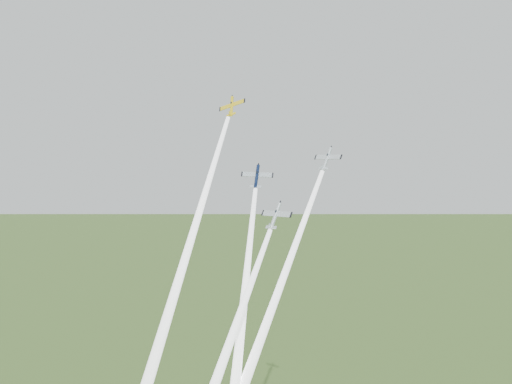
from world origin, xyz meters
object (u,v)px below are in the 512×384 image
Objects in this scene: plane_yellow at (232,106)px; plane_navy at (257,176)px; plane_silver_right at (327,159)px; plane_silver_low at (275,216)px.

plane_navy is (8.54, -4.85, -15.99)m from plane_yellow.
plane_silver_right is 0.95× the size of plane_silver_low.
plane_silver_right reaches higher than plane_silver_low.
plane_silver_right is at bearing -1.17° from plane_navy.
plane_silver_right is (15.12, 3.52, 3.97)m from plane_navy.
plane_silver_low is (-6.10, -14.66, -11.32)m from plane_silver_right.
plane_silver_low is at bearing -40.71° from plane_yellow.
plane_navy is at bearing 142.68° from plane_silver_low.
plane_silver_low is at bearing -65.30° from plane_navy.
plane_yellow reaches higher than plane_silver_right.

